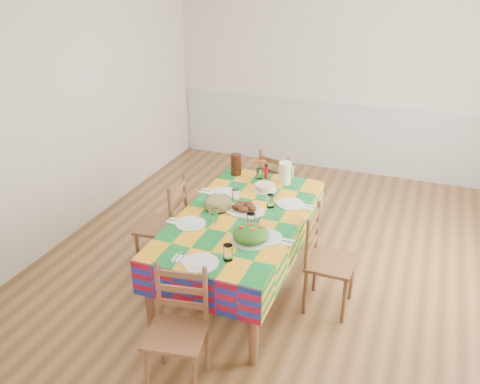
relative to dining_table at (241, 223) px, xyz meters
name	(u,v)px	position (x,y,z in m)	size (l,w,h in m)	color
room	(291,128)	(0.26, 0.48, 0.71)	(4.58, 5.08, 2.78)	brown
wainscot	(340,135)	(0.26, 2.97, -0.15)	(4.41, 0.06, 0.92)	silver
dining_table	(241,223)	(0.00, 0.00, 0.00)	(0.99, 1.84, 0.72)	brown
setting_near_head	(210,259)	(0.05, -0.73, 0.11)	(0.41, 0.27, 0.12)	white
setting_left_near	(198,221)	(-0.27, -0.26, 0.10)	(0.44, 0.26, 0.12)	white
setting_left_far	(227,194)	(-0.24, 0.27, 0.11)	(0.48, 0.29, 0.13)	white
setting_right_near	(261,231)	(0.26, -0.24, 0.11)	(0.48, 0.28, 0.12)	white
setting_right_far	(284,203)	(0.28, 0.29, 0.10)	(0.45, 0.26, 0.11)	white
meat_platter	(244,208)	(0.00, 0.07, 0.11)	(0.36, 0.26, 0.07)	white
salad_platter	(251,235)	(0.21, -0.35, 0.13)	(0.31, 0.31, 0.13)	white
pasta_bowl	(218,204)	(-0.23, 0.05, 0.12)	(0.23, 0.23, 0.08)	white
cake	(265,187)	(0.03, 0.53, 0.11)	(0.22, 0.22, 0.06)	white
serving_utensils	(255,222)	(0.15, -0.09, 0.08)	(0.13, 0.28, 0.01)	black
flower_vase	(259,170)	(-0.11, 0.76, 0.16)	(0.13, 0.10, 0.20)	white
hot_sauce	(266,171)	(-0.05, 0.78, 0.15)	(0.04, 0.04, 0.15)	red
green_pitcher	(285,173)	(0.15, 0.74, 0.18)	(0.12, 0.12, 0.21)	#D0F2AA
tea_pitcher	(236,164)	(-0.35, 0.77, 0.18)	(0.10, 0.10, 0.21)	#33150B
name_card	(192,272)	(-0.01, -0.90, 0.09)	(0.08, 0.03, 0.02)	white
chair_near	(178,330)	(-0.01, -1.16, -0.21)	(0.44, 0.42, 0.87)	brown
chair_far	(280,190)	(-0.01, 1.16, -0.20)	(0.48, 0.46, 0.88)	brown
chair_left	(166,226)	(-0.73, 0.00, -0.18)	(0.43, 0.45, 0.93)	brown
chair_right	(326,261)	(0.73, 0.00, -0.21)	(0.37, 0.39, 0.87)	brown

